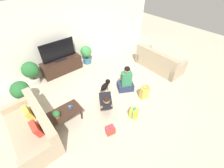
% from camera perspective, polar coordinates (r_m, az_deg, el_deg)
% --- Properties ---
extents(ground_plane, '(16.00, 16.00, 0.00)m').
position_cam_1_polar(ground_plane, '(4.95, 0.54, -4.59)').
color(ground_plane, beige).
extents(wall_back, '(8.40, 0.06, 2.60)m').
position_cam_1_polar(wall_back, '(6.15, -16.29, 18.07)').
color(wall_back, white).
rests_on(wall_back, ground_plane).
extents(sofa_left, '(0.84, 1.82, 0.83)m').
position_cam_1_polar(sofa_left, '(4.30, -27.83, -14.70)').
color(sofa_left, tan).
rests_on(sofa_left, ground_plane).
extents(sofa_right, '(0.84, 1.82, 0.83)m').
position_cam_1_polar(sofa_right, '(6.31, 17.37, 8.04)').
color(sofa_right, tan).
rests_on(sofa_right, ground_plane).
extents(coffee_table, '(0.88, 0.50, 0.41)m').
position_cam_1_polar(coffee_table, '(4.22, -17.77, -10.56)').
color(coffee_table, '#382319').
rests_on(coffee_table, ground_plane).
extents(tv_console, '(1.49, 0.47, 0.55)m').
position_cam_1_polar(tv_console, '(6.15, -18.50, 6.60)').
color(tv_console, '#382319').
rests_on(tv_console, ground_plane).
extents(tv, '(1.25, 0.20, 0.73)m').
position_cam_1_polar(tv, '(5.85, -19.75, 11.47)').
color(tv, black).
rests_on(tv, tv_console).
extents(potted_plant_back_right, '(0.45, 0.45, 0.76)m').
position_cam_1_polar(potted_plant_back_right, '(6.40, -9.77, 11.45)').
color(potted_plant_back_right, '#336B84').
rests_on(potted_plant_back_right, ground_plane).
extents(potted_plant_back_left, '(0.54, 0.54, 0.88)m').
position_cam_1_polar(potted_plant_back_left, '(5.77, -28.50, 4.22)').
color(potted_plant_back_left, beige).
rests_on(potted_plant_back_left, ground_plane).
extents(potted_plant_corner_left, '(0.52, 0.52, 0.86)m').
position_cam_1_polar(potted_plant_corner_left, '(5.07, -31.43, -2.35)').
color(potted_plant_corner_left, '#A36042').
rests_on(potted_plant_corner_left, ground_plane).
extents(person_kneeling, '(0.64, 0.80, 0.76)m').
position_cam_1_polar(person_kneeling, '(4.36, -2.57, -6.44)').
color(person_kneeling, '#23232D').
rests_on(person_kneeling, ground_plane).
extents(person_sitting, '(0.65, 0.62, 0.96)m').
position_cam_1_polar(person_sitting, '(4.98, 5.31, 1.03)').
color(person_sitting, '#283351').
rests_on(person_sitting, ground_plane).
extents(dog, '(0.56, 0.32, 0.37)m').
position_cam_1_polar(dog, '(4.98, -2.52, -0.52)').
color(dog, black).
rests_on(dog, ground_plane).
extents(gift_box_a, '(0.26, 0.22, 0.27)m').
position_cam_1_polar(gift_box_a, '(4.03, -0.66, -17.17)').
color(gift_box_a, red).
rests_on(gift_box_a, ground_plane).
extents(gift_box_b, '(0.27, 0.26, 0.37)m').
position_cam_1_polar(gift_box_b, '(4.34, 8.33, -10.80)').
color(gift_box_b, yellow).
rests_on(gift_box_b, ground_plane).
extents(gift_bag_a, '(0.30, 0.21, 0.46)m').
position_cam_1_polar(gift_bag_a, '(4.87, 12.16, -3.11)').
color(gift_bag_a, '#E5B74C').
rests_on(gift_bag_a, ground_plane).
extents(mug, '(0.12, 0.08, 0.09)m').
position_cam_1_polar(mug, '(4.18, -15.67, -8.47)').
color(mug, '#386BAD').
rests_on(mug, coffee_table).
extents(tabletop_plant, '(0.17, 0.17, 0.22)m').
position_cam_1_polar(tabletop_plant, '(4.03, -20.35, -10.76)').
color(tabletop_plant, '#A36042').
rests_on(tabletop_plant, coffee_table).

